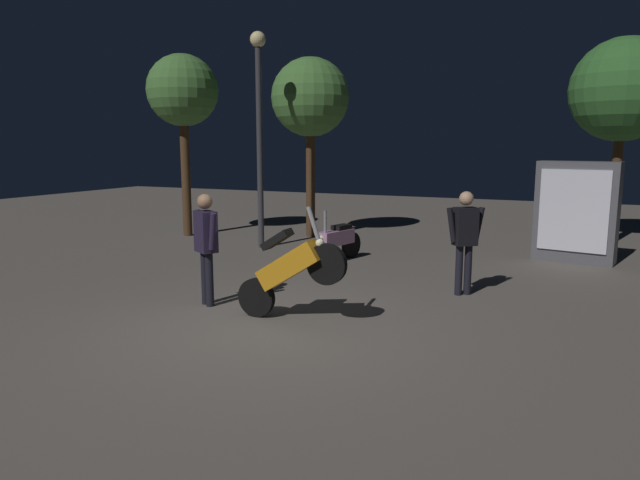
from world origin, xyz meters
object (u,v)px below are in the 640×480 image
at_px(motorcycle_orange_foreground, 290,269).
at_px(person_rider_beside, 465,234).
at_px(motorcycle_pink_parked_left, 336,241).
at_px(streetlamp_near, 259,113).
at_px(person_bystander_far, 206,239).
at_px(kiosk_billboard, 576,212).

relative_size(motorcycle_orange_foreground, person_rider_beside, 0.98).
distance_m(motorcycle_orange_foreground, motorcycle_pink_parked_left, 4.24).
xyz_separation_m(motorcycle_orange_foreground, streetlamp_near, (-3.28, 4.88, 2.41)).
height_order(person_bystander_far, kiosk_billboard, kiosk_billboard).
height_order(motorcycle_orange_foreground, person_rider_beside, person_rider_beside).
distance_m(person_rider_beside, kiosk_billboard, 4.03).
distance_m(person_rider_beside, person_bystander_far, 4.12).
bearing_deg(person_bystander_far, motorcycle_orange_foreground, -67.54).
relative_size(motorcycle_pink_parked_left, person_rider_beside, 0.96).
xyz_separation_m(person_rider_beside, kiosk_billboard, (1.62, 3.69, 0.04)).
distance_m(motorcycle_orange_foreground, person_bystander_far, 1.57).
height_order(streetlamp_near, kiosk_billboard, streetlamp_near).
distance_m(motorcycle_pink_parked_left, kiosk_billboard, 5.04).
relative_size(streetlamp_near, kiosk_billboard, 2.36).
bearing_deg(streetlamp_near, person_bystander_far, -69.50).
bearing_deg(person_bystander_far, kiosk_billboard, -10.28).
distance_m(motorcycle_pink_parked_left, person_bystander_far, 3.97).
xyz_separation_m(motorcycle_orange_foreground, person_rider_beside, (1.93, 2.44, 0.27)).
xyz_separation_m(motorcycle_pink_parked_left, kiosk_billboard, (4.57, 2.03, 0.61)).
height_order(motorcycle_orange_foreground, person_bystander_far, person_bystander_far).
height_order(motorcycle_pink_parked_left, streetlamp_near, streetlamp_near).
bearing_deg(streetlamp_near, motorcycle_pink_parked_left, -18.98).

